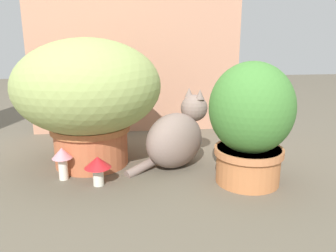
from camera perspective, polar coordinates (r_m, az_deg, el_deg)
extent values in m
plane|color=brown|center=(1.35, -7.41, -7.59)|extent=(6.00, 6.00, 0.00)
cube|color=tan|center=(1.83, -5.38, 12.89)|extent=(1.11, 0.03, 0.90)
cylinder|color=#BB623D|center=(1.43, -12.66, -3.03)|extent=(0.29, 0.29, 0.17)
cylinder|color=#B5663A|center=(1.41, -12.83, -0.29)|extent=(0.32, 0.32, 0.02)
ellipsoid|color=#92A35A|center=(1.37, -13.24, 6.50)|extent=(0.57, 0.57, 0.37)
cylinder|color=#BC7141|center=(1.26, 13.19, -6.34)|extent=(0.23, 0.23, 0.13)
cylinder|color=#BF7446|center=(1.25, 13.34, -4.08)|extent=(0.24, 0.24, 0.02)
ellipsoid|color=#427D33|center=(1.21, 13.79, 2.93)|extent=(0.29, 0.29, 0.32)
ellipsoid|color=gray|center=(1.36, 1.10, -2.43)|extent=(0.31, 0.29, 0.22)
ellipsoid|color=#AC9A93|center=(1.42, 3.92, -2.04)|extent=(0.12, 0.12, 0.11)
sphere|color=gray|center=(1.40, 4.38, 3.01)|extent=(0.15, 0.15, 0.11)
cone|color=gray|center=(1.41, 3.53, 5.64)|extent=(0.05, 0.05, 0.04)
cone|color=gray|center=(1.37, 5.36, 5.31)|extent=(0.05, 0.05, 0.04)
cylinder|color=gray|center=(1.34, -3.82, -6.64)|extent=(0.17, 0.14, 0.07)
cylinder|color=silver|center=(1.24, -11.55, -8.23)|extent=(0.04, 0.04, 0.07)
cone|color=red|center=(1.22, -11.69, -5.93)|extent=(0.09, 0.09, 0.04)
cylinder|color=white|center=(1.32, -17.10, -6.82)|extent=(0.03, 0.03, 0.08)
cone|color=pink|center=(1.30, -17.31, -4.33)|extent=(0.07, 0.07, 0.04)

